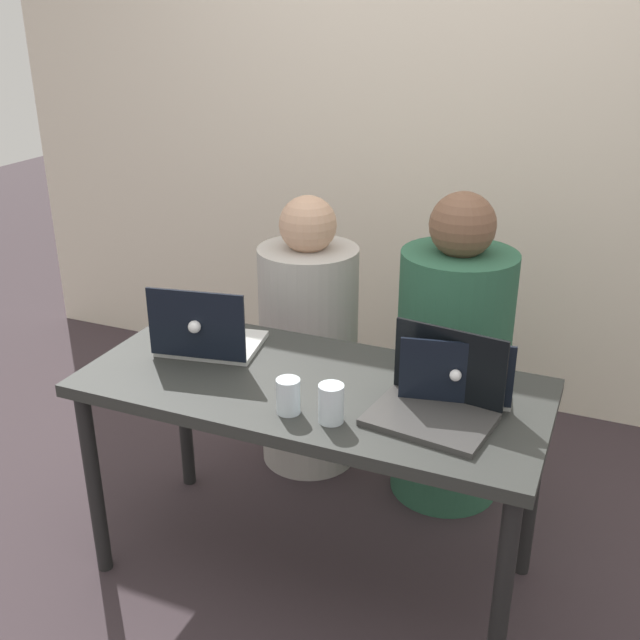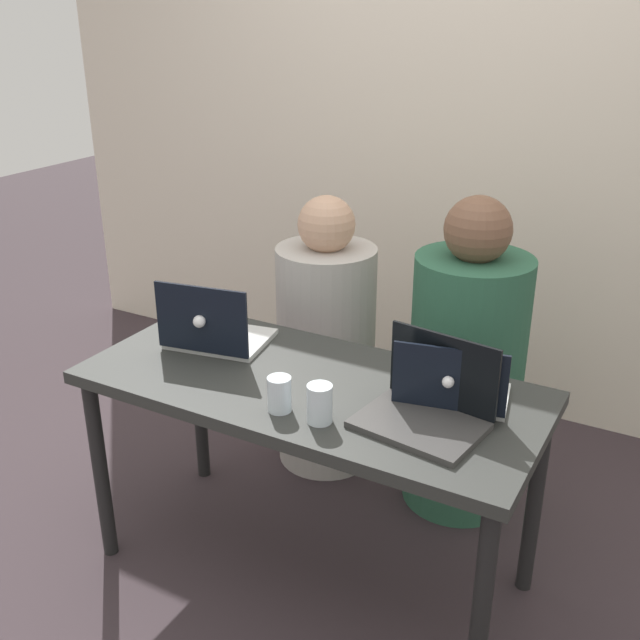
{
  "view_description": "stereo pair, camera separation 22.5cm",
  "coord_description": "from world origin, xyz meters",
  "px_view_note": "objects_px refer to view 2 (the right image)",
  "views": [
    {
      "loc": [
        0.8,
        -1.84,
        1.78
      ],
      "look_at": [
        0.0,
        0.06,
        0.9
      ],
      "focal_mm": 42.0,
      "sensor_mm": 36.0,
      "label": 1
    },
    {
      "loc": [
        1.01,
        -1.74,
        1.78
      ],
      "look_at": [
        0.0,
        0.06,
        0.9
      ],
      "focal_mm": 42.0,
      "sensor_mm": 36.0,
      "label": 2
    }
  ],
  "objects_px": {
    "person_on_left": "(326,349)",
    "person_on_right": "(466,374)",
    "water_glass_right": "(320,406)",
    "water_glass_center": "(280,396)",
    "laptop_back_left": "(214,332)",
    "laptop_front_right": "(428,405)",
    "laptop_back_right": "(451,389)"
  },
  "relations": [
    {
      "from": "laptop_back_left",
      "to": "laptop_back_right",
      "type": "relative_size",
      "value": 1.02
    },
    {
      "from": "person_on_left",
      "to": "person_on_right",
      "type": "relative_size",
      "value": 0.94
    },
    {
      "from": "laptop_back_right",
      "to": "water_glass_right",
      "type": "xyz_separation_m",
      "value": [
        -0.28,
        -0.27,
        0.0
      ]
    },
    {
      "from": "laptop_front_right",
      "to": "laptop_back_left",
      "type": "height_order",
      "value": "laptop_back_left"
    },
    {
      "from": "person_on_right",
      "to": "water_glass_right",
      "type": "distance_m",
      "value": 0.87
    },
    {
      "from": "water_glass_center",
      "to": "person_on_left",
      "type": "bearing_deg",
      "value": 110.06
    },
    {
      "from": "laptop_front_right",
      "to": "laptop_back_left",
      "type": "bearing_deg",
      "value": -179.91
    },
    {
      "from": "laptop_front_right",
      "to": "water_glass_center",
      "type": "xyz_separation_m",
      "value": [
        -0.39,
        -0.14,
        -0.01
      ]
    },
    {
      "from": "laptop_front_right",
      "to": "person_on_left",
      "type": "bearing_deg",
      "value": 143.14
    },
    {
      "from": "laptop_front_right",
      "to": "laptop_back_left",
      "type": "distance_m",
      "value": 0.8
    },
    {
      "from": "laptop_back_left",
      "to": "water_glass_right",
      "type": "xyz_separation_m",
      "value": [
        0.54,
        -0.25,
        -0.0
      ]
    },
    {
      "from": "person_on_right",
      "to": "water_glass_right",
      "type": "height_order",
      "value": "person_on_right"
    },
    {
      "from": "person_on_left",
      "to": "water_glass_right",
      "type": "bearing_deg",
      "value": 128.01
    },
    {
      "from": "person_on_right",
      "to": "laptop_front_right",
      "type": "distance_m",
      "value": 0.73
    },
    {
      "from": "laptop_back_left",
      "to": "water_glass_right",
      "type": "relative_size",
      "value": 3.23
    },
    {
      "from": "laptop_back_right",
      "to": "water_glass_center",
      "type": "relative_size",
      "value": 3.43
    },
    {
      "from": "person_on_left",
      "to": "laptop_front_right",
      "type": "height_order",
      "value": "person_on_left"
    },
    {
      "from": "person_on_right",
      "to": "water_glass_right",
      "type": "xyz_separation_m",
      "value": [
        -0.15,
        -0.82,
        0.24
      ]
    },
    {
      "from": "person_on_left",
      "to": "water_glass_center",
      "type": "relative_size",
      "value": 10.93
    },
    {
      "from": "person_on_right",
      "to": "laptop_front_right",
      "type": "relative_size",
      "value": 3.31
    },
    {
      "from": "person_on_left",
      "to": "person_on_right",
      "type": "height_order",
      "value": "person_on_right"
    },
    {
      "from": "person_on_left",
      "to": "laptop_back_left",
      "type": "height_order",
      "value": "person_on_left"
    },
    {
      "from": "person_on_right",
      "to": "laptop_back_left",
      "type": "distance_m",
      "value": 0.93
    },
    {
      "from": "person_on_right",
      "to": "water_glass_center",
      "type": "xyz_separation_m",
      "value": [
        -0.28,
        -0.82,
        0.23
      ]
    },
    {
      "from": "water_glass_center",
      "to": "laptop_front_right",
      "type": "bearing_deg",
      "value": 20.33
    },
    {
      "from": "laptop_back_left",
      "to": "water_glass_center",
      "type": "relative_size",
      "value": 3.49
    },
    {
      "from": "laptop_back_right",
      "to": "water_glass_right",
      "type": "relative_size",
      "value": 3.18
    },
    {
      "from": "person_on_left",
      "to": "laptop_front_right",
      "type": "relative_size",
      "value": 3.12
    },
    {
      "from": "person_on_right",
      "to": "laptop_front_right",
      "type": "xyz_separation_m",
      "value": [
        0.11,
        -0.68,
        0.24
      ]
    },
    {
      "from": "person_on_right",
      "to": "water_glass_right",
      "type": "relative_size",
      "value": 10.75
    },
    {
      "from": "laptop_back_left",
      "to": "laptop_back_right",
      "type": "height_order",
      "value": "laptop_back_left"
    },
    {
      "from": "person_on_right",
      "to": "laptop_back_right",
      "type": "height_order",
      "value": "person_on_right"
    }
  ]
}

